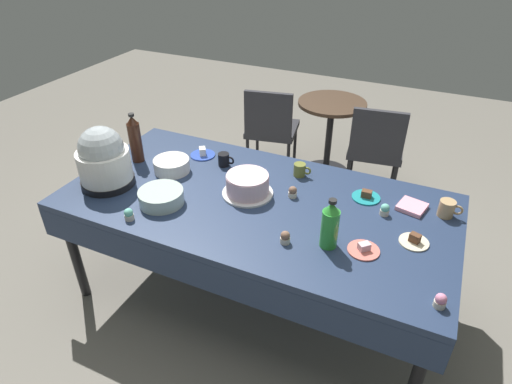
{
  "coord_description": "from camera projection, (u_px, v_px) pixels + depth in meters",
  "views": [
    {
      "loc": [
        0.85,
        -1.85,
        2.13
      ],
      "look_at": [
        0.0,
        0.0,
        0.8
      ],
      "focal_mm": 30.46,
      "sensor_mm": 36.0,
      "label": 1
    }
  ],
  "objects": [
    {
      "name": "ceramic_snack_bowl",
      "position": [
        172.0,
        165.0,
        2.71
      ],
      "size": [
        0.22,
        0.22,
        0.08
      ],
      "primitive_type": "cylinder",
      "color": "silver",
      "rests_on": "potluck_table"
    },
    {
      "name": "cupcake_cocoa",
      "position": [
        293.0,
        192.0,
        2.47
      ],
      "size": [
        0.05,
        0.05,
        0.07
      ],
      "color": "beige",
      "rests_on": "potluck_table"
    },
    {
      "name": "coffee_mug_olive",
      "position": [
        300.0,
        170.0,
        2.66
      ],
      "size": [
        0.11,
        0.07,
        0.08
      ],
      "color": "olive",
      "rests_on": "potluck_table"
    },
    {
      "name": "dessert_plate_cream",
      "position": [
        414.0,
        241.0,
        2.14
      ],
      "size": [
        0.15,
        0.15,
        0.05
      ],
      "color": "beige",
      "rests_on": "potluck_table"
    },
    {
      "name": "glass_salad_bowl",
      "position": [
        161.0,
        197.0,
        2.41
      ],
      "size": [
        0.25,
        0.25,
        0.08
      ],
      "primitive_type": "cylinder",
      "color": "#B2C6BC",
      "rests_on": "potluck_table"
    },
    {
      "name": "maroon_chair_left",
      "position": [
        271.0,
        126.0,
        3.92
      ],
      "size": [
        0.52,
        0.52,
        0.85
      ],
      "color": "#333338",
      "rests_on": "ground"
    },
    {
      "name": "coffee_mug_tan",
      "position": [
        447.0,
        209.0,
        2.31
      ],
      "size": [
        0.12,
        0.08,
        0.09
      ],
      "color": "tan",
      "rests_on": "potluck_table"
    },
    {
      "name": "soda_bottle_lime_soda",
      "position": [
        330.0,
        225.0,
        2.06
      ],
      "size": [
        0.09,
        0.09,
        0.27
      ],
      "color": "green",
      "rests_on": "potluck_table"
    },
    {
      "name": "dessert_plate_teal",
      "position": [
        366.0,
        196.0,
        2.47
      ],
      "size": [
        0.16,
        0.16,
        0.05
      ],
      "color": "teal",
      "rests_on": "potluck_table"
    },
    {
      "name": "soda_bottle_cola",
      "position": [
        135.0,
        139.0,
        2.76
      ],
      "size": [
        0.08,
        0.08,
        0.33
      ],
      "color": "#33190F",
      "rests_on": "potluck_table"
    },
    {
      "name": "coffee_mug_black",
      "position": [
        224.0,
        160.0,
        2.77
      ],
      "size": [
        0.11,
        0.07,
        0.08
      ],
      "color": "black",
      "rests_on": "potluck_table"
    },
    {
      "name": "frosted_layer_cake",
      "position": [
        248.0,
        185.0,
        2.48
      ],
      "size": [
        0.3,
        0.3,
        0.13
      ],
      "color": "silver",
      "rests_on": "potluck_table"
    },
    {
      "name": "cupcake_vanilla",
      "position": [
        440.0,
        301.0,
        1.78
      ],
      "size": [
        0.05,
        0.05,
        0.07
      ],
      "color": "beige",
      "rests_on": "potluck_table"
    },
    {
      "name": "dessert_plate_coral",
      "position": [
        364.0,
        249.0,
        2.09
      ],
      "size": [
        0.16,
        0.16,
        0.05
      ],
      "color": "#E07266",
      "rests_on": "potluck_table"
    },
    {
      "name": "potluck_table",
      "position": [
        256.0,
        208.0,
        2.5
      ],
      "size": [
        2.2,
        1.1,
        0.75
      ],
      "color": "navy",
      "rests_on": "ground"
    },
    {
      "name": "cupcake_berry",
      "position": [
        285.0,
        237.0,
        2.13
      ],
      "size": [
        0.05,
        0.05,
        0.07
      ],
      "color": "beige",
      "rests_on": "potluck_table"
    },
    {
      "name": "cupcake_lemon",
      "position": [
        385.0,
        210.0,
        2.32
      ],
      "size": [
        0.05,
        0.05,
        0.07
      ],
      "color": "beige",
      "rests_on": "potluck_table"
    },
    {
      "name": "round_cafe_table",
      "position": [
        330.0,
        125.0,
        3.91
      ],
      "size": [
        0.6,
        0.6,
        0.72
      ],
      "color": "#473323",
      "rests_on": "ground"
    },
    {
      "name": "ground",
      "position": [
        256.0,
        293.0,
        2.87
      ],
      "size": [
        9.0,
        9.0,
        0.0
      ],
      "primitive_type": "plane",
      "color": "slate"
    },
    {
      "name": "cupcake_rose",
      "position": [
        129.0,
        214.0,
        2.29
      ],
      "size": [
        0.05,
        0.05,
        0.07
      ],
      "color": "beige",
      "rests_on": "potluck_table"
    },
    {
      "name": "paper_napkin_stack",
      "position": [
        412.0,
        207.0,
        2.38
      ],
      "size": [
        0.17,
        0.17,
        0.02
      ],
      "primitive_type": "cube",
      "rotation": [
        0.0,
        0.0,
        -0.23
      ],
      "color": "pink",
      "rests_on": "potluck_table"
    },
    {
      "name": "slow_cooker",
      "position": [
        103.0,
        159.0,
        2.51
      ],
      "size": [
        0.31,
        0.31,
        0.37
      ],
      "color": "black",
      "rests_on": "potluck_table"
    },
    {
      "name": "maroon_chair_right",
      "position": [
        376.0,
        146.0,
        3.59
      ],
      "size": [
        0.49,
        0.49,
        0.85
      ],
      "color": "#333338",
      "rests_on": "ground"
    },
    {
      "name": "dessert_plate_cobalt",
      "position": [
        203.0,
        154.0,
        2.89
      ],
      "size": [
        0.17,
        0.17,
        0.06
      ],
      "color": "#2D4CB2",
      "rests_on": "potluck_table"
    }
  ]
}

